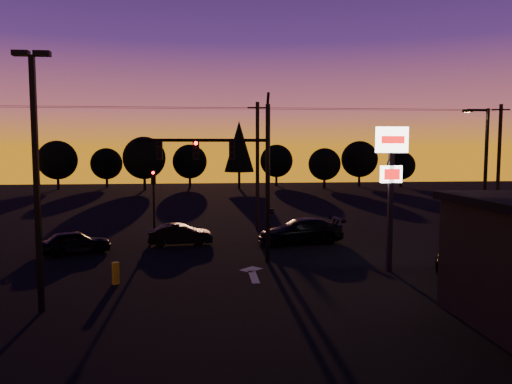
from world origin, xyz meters
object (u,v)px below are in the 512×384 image
Objects in this scene: traffic_signal_mast at (236,166)px; pylon_sign at (391,167)px; suv_parked at (478,272)px; car_left at (75,242)px; parking_lot_light at (36,164)px; secondary_signal at (154,194)px; car_mid at (180,234)px; car_right at (301,231)px; bollard at (116,273)px; streetlight at (484,173)px.

traffic_signal_mast is 1.26× the size of pylon_sign.
car_left is at bearing 166.14° from suv_parked.
traffic_signal_mast is 0.94× the size of parking_lot_light.
secondary_signal is 3.90m from car_mid.
car_left is 0.72× the size of car_right.
parking_lot_light is at bearing -119.90° from bollard.
parking_lot_light is at bearing 154.39° from car_mid.
pylon_sign reaches higher than car_right.
secondary_signal reaches higher than car_mid.
car_mid is at bearing -102.90° from car_right.
bollard is (-12.51, -1.04, -4.44)m from pylon_sign.
secondary_signal is 19.89m from streetlight.
car_left is (-22.73, 1.38, -3.78)m from streetlight.
parking_lot_light reaches higher than car_left.
car_left is (-15.82, 5.39, -4.27)m from pylon_sign.
car_mid is 0.73× the size of car_right.
traffic_signal_mast is at bearing -53.12° from car_right.
suv_parked is (15.09, -2.19, 0.23)m from bollard.
traffic_signal_mast reaches higher than car_mid.
streetlight is (21.41, 8.50, -0.85)m from parking_lot_light.
streetlight is at bearing 14.56° from bollard.
parking_lot_light is 2.42× the size of car_left.
car_right reaches higher than car_mid.
traffic_signal_mast is 10.14m from car_left.
secondary_signal is 1.15× the size of car_left.
secondary_signal is at bearing 28.59° from car_mid.
car_right is at bearing 40.14° from bollard.
car_right is (12.90, 1.66, 0.12)m from car_left.
streetlight reaches higher than bollard.
car_mid is 16.59m from suv_parked.
traffic_signal_mast reaches higher than streetlight.
secondary_signal is 1.14× the size of car_mid.
streetlight is 2.12× the size of car_left.
traffic_signal_mast is 12.02m from suv_parked.
streetlight is (6.91, 4.00, -0.49)m from pylon_sign.
secondary_signal is 19.80m from suv_parked.
suv_parked is (9.68, -5.73, -4.24)m from traffic_signal_mast.
car_mid is (-3.10, 4.85, -4.31)m from traffic_signal_mast.
traffic_signal_mast is 9.19m from secondary_signal.
secondary_signal is 0.86× the size of suv_parked.
car_left is 5.95m from car_mid.
suv_parked is at bearing -42.20° from secondary_signal.
pylon_sign is (7.10, -2.49, -0.02)m from traffic_signal_mast.
streetlight is at bearing 21.65° from parking_lot_light.
car_mid is 0.76× the size of suv_parked.
car_right is at bearing 112.54° from pylon_sign.
bollard is 8.70m from car_mid.
bollard is (1.99, 3.45, -4.80)m from parking_lot_light.
suv_parked is at bearing -120.89° from streetlight.
traffic_signal_mast is 7.19m from car_mid.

